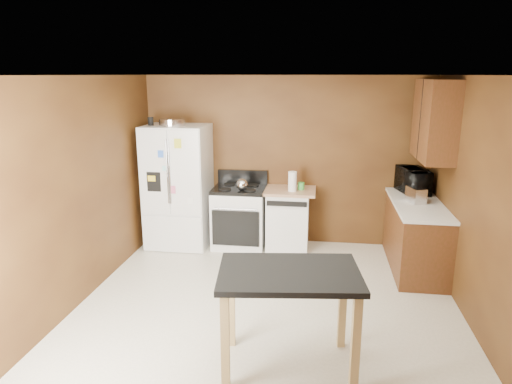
% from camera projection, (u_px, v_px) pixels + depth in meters
% --- Properties ---
extents(floor, '(4.50, 4.50, 0.00)m').
position_uv_depth(floor, '(266.00, 311.00, 4.98)').
color(floor, silver).
rests_on(floor, ground).
extents(ceiling, '(4.50, 4.50, 0.00)m').
position_uv_depth(ceiling, '(268.00, 75.00, 4.35)').
color(ceiling, white).
rests_on(ceiling, ground).
extents(wall_back, '(4.20, 0.00, 4.20)m').
position_uv_depth(wall_back, '(285.00, 161.00, 6.82)').
color(wall_back, brown).
rests_on(wall_back, ground).
extents(wall_front, '(4.20, 0.00, 4.20)m').
position_uv_depth(wall_front, '(218.00, 310.00, 2.51)').
color(wall_front, brown).
rests_on(wall_front, ground).
extents(wall_left, '(0.00, 4.50, 4.50)m').
position_uv_depth(wall_left, '(75.00, 194.00, 4.95)').
color(wall_left, brown).
rests_on(wall_left, ground).
extents(wall_right, '(0.00, 4.50, 4.50)m').
position_uv_depth(wall_right, '(484.00, 210.00, 4.37)').
color(wall_right, brown).
rests_on(wall_right, ground).
extents(roasting_pan, '(0.37, 0.37, 0.09)m').
position_uv_depth(roasting_pan, '(172.00, 122.00, 6.49)').
color(roasting_pan, silver).
rests_on(roasting_pan, refrigerator).
extents(pen_cup, '(0.08, 0.08, 0.12)m').
position_uv_depth(pen_cup, '(151.00, 121.00, 6.50)').
color(pen_cup, black).
rests_on(pen_cup, refrigerator).
extents(kettle, '(0.17, 0.17, 0.17)m').
position_uv_depth(kettle, '(242.00, 185.00, 6.49)').
color(kettle, silver).
rests_on(kettle, gas_range).
extents(paper_towel, '(0.14, 0.14, 0.28)m').
position_uv_depth(paper_towel, '(292.00, 181.00, 6.48)').
color(paper_towel, white).
rests_on(paper_towel, dishwasher).
extents(green_canister, '(0.10, 0.10, 0.11)m').
position_uv_depth(green_canister, '(301.00, 186.00, 6.59)').
color(green_canister, green).
rests_on(green_canister, dishwasher).
extents(toaster, '(0.24, 0.30, 0.19)m').
position_uv_depth(toaster, '(416.00, 195.00, 5.89)').
color(toaster, silver).
rests_on(toaster, right_cabinets).
extents(microwave, '(0.51, 0.65, 0.31)m').
position_uv_depth(microwave, '(413.00, 182.00, 6.36)').
color(microwave, black).
rests_on(microwave, right_cabinets).
extents(refrigerator, '(0.90, 0.80, 1.80)m').
position_uv_depth(refrigerator, '(178.00, 186.00, 6.75)').
color(refrigerator, white).
rests_on(refrigerator, ground).
extents(gas_range, '(0.76, 0.68, 1.10)m').
position_uv_depth(gas_range, '(240.00, 216.00, 6.79)').
color(gas_range, white).
rests_on(gas_range, ground).
extents(dishwasher, '(0.78, 0.63, 0.89)m').
position_uv_depth(dishwasher, '(288.00, 218.00, 6.72)').
color(dishwasher, white).
rests_on(dishwasher, ground).
extents(right_cabinets, '(0.63, 1.58, 2.45)m').
position_uv_depth(right_cabinets, '(421.00, 202.00, 5.91)').
color(right_cabinets, brown).
rests_on(right_cabinets, ground).
extents(island, '(1.27, 0.93, 0.91)m').
position_uv_depth(island, '(289.00, 287.00, 3.86)').
color(island, black).
rests_on(island, ground).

